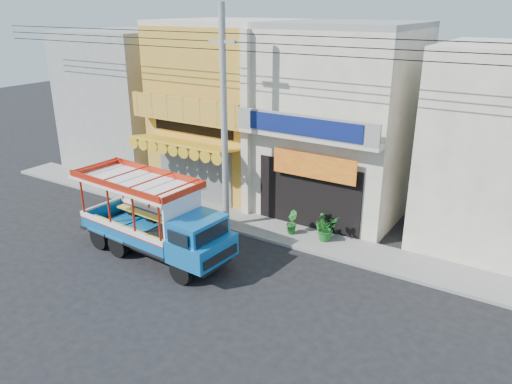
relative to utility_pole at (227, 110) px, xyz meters
The scene contains 12 objects.
ground 6.08m from the utility_pole, 75.53° to the right, with size 90.00×90.00×0.00m, color black.
sidewalk 5.09m from the utility_pole, 39.41° to the left, with size 30.00×2.00×0.12m, color slate.
shophouse_left 5.70m from the utility_pole, 124.03° to the left, with size 6.00×7.50×8.24m.
shophouse_right 5.54m from the utility_pole, 58.56° to the left, with size 6.00×6.75×8.24m.
party_pilaster 1.87m from the utility_pole, 95.46° to the left, with size 0.35×0.30×8.00m, color #B4AD94.
filler_building_left 11.25m from the utility_pole, 155.15° to the left, with size 6.00×6.00×7.60m, color gray.
utility_pole is the anchor object (origin of this frame).
songthaew_truck 5.05m from the utility_pole, 97.11° to the right, with size 6.68×2.57×3.05m.
green_sign 6.48m from the utility_pole, behind, with size 0.62×0.36×0.95m.
potted_plant_a 6.04m from the utility_pole, 12.64° to the left, with size 0.93×0.80×1.03m, color #1A5E1E.
potted_plant_b 5.18m from the utility_pole, 15.87° to the left, with size 0.52×0.42×0.95m, color #1A5E1E.
potted_plant_c 5.93m from the utility_pole, 20.56° to the left, with size 0.54×0.54×0.96m, color #1A5E1E.
Camera 1 is at (10.43, -12.39, 8.89)m, focal length 35.00 mm.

